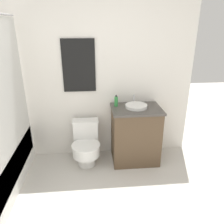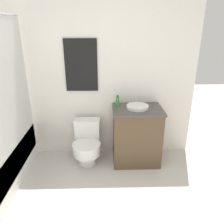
# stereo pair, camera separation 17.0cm
# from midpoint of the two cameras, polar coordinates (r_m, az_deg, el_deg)

# --- Properties ---
(wall_back) EXTENTS (3.44, 0.07, 2.50)m
(wall_back) POSITION_cam_midpoint_polar(r_m,az_deg,el_deg) (3.11, -8.51, 10.18)
(wall_back) COLOR white
(wall_back) RESTS_ON ground_plane
(toilet) EXTENTS (0.39, 0.52, 0.61)m
(toilet) POSITION_cam_midpoint_polar(r_m,az_deg,el_deg) (3.16, -4.99, -8.18)
(toilet) COLOR white
(toilet) RESTS_ON ground_plane
(vanity) EXTENTS (0.68, 0.50, 0.82)m
(vanity) POSITION_cam_midpoint_polar(r_m,az_deg,el_deg) (3.13, 7.95, -6.09)
(vanity) COLOR brown
(vanity) RESTS_ON ground_plane
(sink) EXTENTS (0.30, 0.34, 0.13)m
(sink) POSITION_cam_midpoint_polar(r_m,az_deg,el_deg) (2.98, 8.30, 1.39)
(sink) COLOR white
(sink) RESTS_ON vanity
(soap_bottle) EXTENTS (0.05, 0.05, 0.16)m
(soap_bottle) POSITION_cam_midpoint_polar(r_m,az_deg,el_deg) (3.01, 3.07, 2.76)
(soap_bottle) COLOR green
(soap_bottle) RESTS_ON vanity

